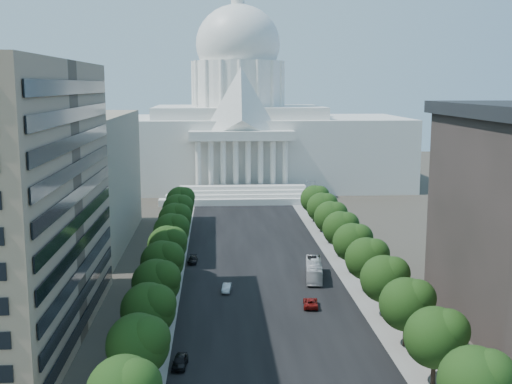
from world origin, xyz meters
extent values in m
cube|color=black|center=(0.00, 90.00, 0.00)|extent=(30.00, 260.00, 0.01)
cube|color=gray|center=(-19.00, 90.00, 0.00)|extent=(8.00, 260.00, 0.02)
cube|color=gray|center=(19.00, 90.00, 0.00)|extent=(8.00, 260.00, 0.02)
cube|color=white|center=(0.00, 185.00, 12.50)|extent=(120.00, 50.00, 25.00)
cube|color=white|center=(0.00, 185.00, 27.00)|extent=(60.00, 40.00, 4.00)
cube|color=white|center=(0.00, 158.00, 20.50)|extent=(34.00, 8.00, 3.00)
cylinder|color=white|center=(0.00, 185.00, 37.00)|extent=(32.00, 32.00, 16.00)
ellipsoid|color=white|center=(0.00, 185.00, 51.00)|extent=(30.00, 30.00, 27.60)
cylinder|color=white|center=(0.00, 185.00, 64.00)|extent=(4.80, 4.80, 7.00)
cube|color=gray|center=(-48.00, 100.00, 15.00)|extent=(38.00, 52.00, 30.00)
cylinder|color=#33261C|center=(-18.00, 24.00, 1.47)|extent=(0.56, 0.56, 2.94)
sphere|color=#19320E|center=(-18.00, 24.00, 6.17)|extent=(7.60, 7.60, 7.60)
sphere|color=#19320E|center=(-16.67, 23.24, 7.31)|extent=(5.32, 5.32, 5.32)
cylinder|color=#33261C|center=(-18.00, 36.00, 1.47)|extent=(0.56, 0.56, 2.94)
sphere|color=#19320E|center=(-18.00, 36.00, 6.17)|extent=(7.60, 7.60, 7.60)
sphere|color=#19320E|center=(-16.67, 35.24, 7.31)|extent=(5.32, 5.32, 5.32)
cylinder|color=#33261C|center=(-18.00, 48.00, 1.47)|extent=(0.56, 0.56, 2.94)
sphere|color=#19320E|center=(-18.00, 48.00, 6.17)|extent=(7.60, 7.60, 7.60)
sphere|color=#19320E|center=(-16.67, 47.24, 7.31)|extent=(5.32, 5.32, 5.32)
cylinder|color=#33261C|center=(-18.00, 60.00, 1.47)|extent=(0.56, 0.56, 2.94)
sphere|color=#19320E|center=(-18.00, 60.00, 6.17)|extent=(7.60, 7.60, 7.60)
sphere|color=#19320E|center=(-16.67, 59.24, 7.31)|extent=(5.32, 5.32, 5.32)
cylinder|color=#33261C|center=(-18.00, 72.00, 1.47)|extent=(0.56, 0.56, 2.94)
sphere|color=#19320E|center=(-18.00, 72.00, 6.17)|extent=(7.60, 7.60, 7.60)
sphere|color=#19320E|center=(-16.67, 71.24, 7.31)|extent=(5.32, 5.32, 5.32)
cylinder|color=#33261C|center=(-18.00, 84.00, 1.47)|extent=(0.56, 0.56, 2.94)
sphere|color=#19320E|center=(-18.00, 84.00, 6.17)|extent=(7.60, 7.60, 7.60)
sphere|color=#19320E|center=(-16.67, 83.24, 7.31)|extent=(5.32, 5.32, 5.32)
cylinder|color=#33261C|center=(-18.00, 96.00, 1.47)|extent=(0.56, 0.56, 2.94)
sphere|color=#19320E|center=(-18.00, 96.00, 6.17)|extent=(7.60, 7.60, 7.60)
sphere|color=#19320E|center=(-16.67, 95.24, 7.31)|extent=(5.32, 5.32, 5.32)
cylinder|color=#33261C|center=(-18.00, 108.00, 1.47)|extent=(0.56, 0.56, 2.94)
sphere|color=#19320E|center=(-18.00, 108.00, 6.17)|extent=(7.60, 7.60, 7.60)
sphere|color=#19320E|center=(-16.67, 107.24, 7.31)|extent=(5.32, 5.32, 5.32)
cylinder|color=#33261C|center=(-18.00, 120.00, 1.47)|extent=(0.56, 0.56, 2.94)
sphere|color=#19320E|center=(-18.00, 120.00, 6.17)|extent=(7.60, 7.60, 7.60)
sphere|color=#19320E|center=(-16.67, 119.24, 7.31)|extent=(5.32, 5.32, 5.32)
sphere|color=#19320E|center=(18.00, 12.00, 6.17)|extent=(7.60, 7.60, 7.60)
sphere|color=#19320E|center=(19.33, 11.24, 7.31)|extent=(5.32, 5.32, 5.32)
cylinder|color=#33261C|center=(18.00, 24.00, 1.47)|extent=(0.56, 0.56, 2.94)
sphere|color=#19320E|center=(18.00, 24.00, 6.17)|extent=(7.60, 7.60, 7.60)
sphere|color=#19320E|center=(19.33, 23.24, 7.31)|extent=(5.32, 5.32, 5.32)
cylinder|color=#33261C|center=(18.00, 36.00, 1.47)|extent=(0.56, 0.56, 2.94)
sphere|color=#19320E|center=(18.00, 36.00, 6.17)|extent=(7.60, 7.60, 7.60)
sphere|color=#19320E|center=(19.33, 35.24, 7.31)|extent=(5.32, 5.32, 5.32)
cylinder|color=#33261C|center=(18.00, 48.00, 1.47)|extent=(0.56, 0.56, 2.94)
sphere|color=#19320E|center=(18.00, 48.00, 6.17)|extent=(7.60, 7.60, 7.60)
sphere|color=#19320E|center=(19.33, 47.24, 7.31)|extent=(5.32, 5.32, 5.32)
cylinder|color=#33261C|center=(18.00, 60.00, 1.47)|extent=(0.56, 0.56, 2.94)
sphere|color=#19320E|center=(18.00, 60.00, 6.17)|extent=(7.60, 7.60, 7.60)
sphere|color=#19320E|center=(19.33, 59.24, 7.31)|extent=(5.32, 5.32, 5.32)
cylinder|color=#33261C|center=(18.00, 72.00, 1.47)|extent=(0.56, 0.56, 2.94)
sphere|color=#19320E|center=(18.00, 72.00, 6.17)|extent=(7.60, 7.60, 7.60)
sphere|color=#19320E|center=(19.33, 71.24, 7.31)|extent=(5.32, 5.32, 5.32)
cylinder|color=#33261C|center=(18.00, 84.00, 1.47)|extent=(0.56, 0.56, 2.94)
sphere|color=#19320E|center=(18.00, 84.00, 6.17)|extent=(7.60, 7.60, 7.60)
sphere|color=#19320E|center=(19.33, 83.24, 7.31)|extent=(5.32, 5.32, 5.32)
cylinder|color=#33261C|center=(18.00, 96.00, 1.47)|extent=(0.56, 0.56, 2.94)
sphere|color=#19320E|center=(18.00, 96.00, 6.17)|extent=(7.60, 7.60, 7.60)
sphere|color=#19320E|center=(19.33, 95.24, 7.31)|extent=(5.32, 5.32, 5.32)
cylinder|color=#33261C|center=(18.00, 108.00, 1.47)|extent=(0.56, 0.56, 2.94)
sphere|color=#19320E|center=(18.00, 108.00, 6.17)|extent=(7.60, 7.60, 7.60)
sphere|color=#19320E|center=(19.33, 107.24, 7.31)|extent=(5.32, 5.32, 5.32)
cylinder|color=#33261C|center=(18.00, 120.00, 1.47)|extent=(0.56, 0.56, 2.94)
sphere|color=#19320E|center=(18.00, 120.00, 6.17)|extent=(7.60, 7.60, 7.60)
sphere|color=#19320E|center=(19.33, 119.24, 7.31)|extent=(5.32, 5.32, 5.32)
cylinder|color=gray|center=(19.30, 10.00, 8.80)|extent=(2.40, 0.14, 0.14)
sphere|color=gray|center=(18.20, 10.00, 8.70)|extent=(0.44, 0.44, 0.44)
cylinder|color=gray|center=(20.50, 35.00, 4.50)|extent=(0.18, 0.18, 9.00)
cylinder|color=gray|center=(19.30, 35.00, 8.80)|extent=(2.40, 0.14, 0.14)
sphere|color=gray|center=(18.20, 35.00, 8.70)|extent=(0.44, 0.44, 0.44)
cylinder|color=gray|center=(20.50, 60.00, 4.50)|extent=(0.18, 0.18, 9.00)
cylinder|color=gray|center=(19.30, 60.00, 8.80)|extent=(2.40, 0.14, 0.14)
sphere|color=gray|center=(18.20, 60.00, 8.70)|extent=(0.44, 0.44, 0.44)
cylinder|color=gray|center=(20.50, 85.00, 4.50)|extent=(0.18, 0.18, 9.00)
cylinder|color=gray|center=(19.30, 85.00, 8.80)|extent=(2.40, 0.14, 0.14)
sphere|color=gray|center=(18.20, 85.00, 8.70)|extent=(0.44, 0.44, 0.44)
cylinder|color=gray|center=(20.50, 110.00, 4.50)|extent=(0.18, 0.18, 9.00)
cylinder|color=gray|center=(19.30, 110.00, 8.80)|extent=(2.40, 0.14, 0.14)
sphere|color=gray|center=(18.20, 110.00, 8.70)|extent=(0.44, 0.44, 0.44)
cylinder|color=gray|center=(20.50, 135.00, 4.50)|extent=(0.18, 0.18, 9.00)
cylinder|color=gray|center=(19.30, 135.00, 8.80)|extent=(2.40, 0.14, 0.14)
sphere|color=gray|center=(18.20, 135.00, 8.70)|extent=(0.44, 0.44, 0.44)
imported|color=black|center=(-13.50, 31.02, 0.77)|extent=(2.27, 4.70, 1.55)
imported|color=#B5B8BE|center=(-6.76, 61.75, 0.70)|extent=(2.04, 4.40, 1.39)
imported|color=maroon|center=(7.06, 52.85, 0.72)|extent=(2.93, 5.39, 1.44)
imported|color=black|center=(-13.50, 80.90, 0.66)|extent=(2.09, 4.66, 1.33)
imported|color=silver|center=(10.03, 68.59, 1.72)|extent=(4.45, 12.59, 3.43)
camera|label=1|loc=(-8.60, -48.72, 36.64)|focal=45.00mm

